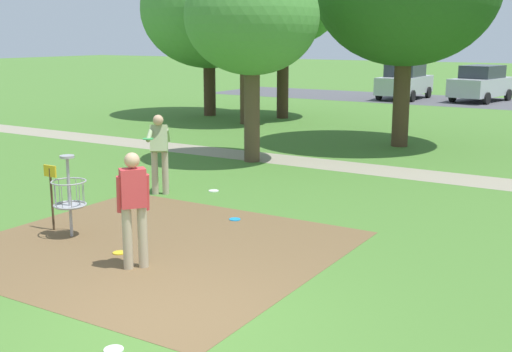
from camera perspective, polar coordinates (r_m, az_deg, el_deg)
name	(u,v)px	position (r m, az deg, el deg)	size (l,w,h in m)	color
ground_plane	(170,324)	(7.89, -7.59, -12.73)	(160.00, 160.00, 0.00)	#47752D
dirt_tee_pad	(154,246)	(10.60, -8.98, -6.13)	(5.60, 5.19, 0.01)	brown
disc_golf_basket	(67,192)	(11.29, -16.25, -1.39)	(0.98, 0.58, 1.39)	#9E9EA3
player_foreground_watching	(134,204)	(9.44, -10.70, -2.39)	(0.45, 0.47, 1.71)	tan
player_throwing	(159,149)	(13.82, -8.50, 2.38)	(0.56, 1.14, 1.71)	tan
frisbee_near_basket	(119,253)	(10.38, -11.92, -6.62)	(0.20, 0.20, 0.02)	gold
frisbee_by_tee	(235,219)	(11.96, -1.87, -3.83)	(0.21, 0.21, 0.02)	#1E93DB
frisbee_mid_grass	(214,191)	(14.16, -3.74, -1.31)	(0.22, 0.22, 0.02)	white
frisbee_far_right	(114,350)	(7.38, -12.40, -14.69)	(0.21, 0.21, 0.02)	white
tree_near_left	(246,12)	(24.87, -0.91, 14.21)	(4.28, 4.28, 6.03)	#4C3823
tree_mid_center	(208,10)	(27.63, -4.20, 14.32)	(5.58, 5.58, 6.73)	#422D1E
tree_far_center	(252,18)	(17.22, -0.37, 13.69)	(3.51, 3.51, 5.28)	brown
parked_car_leftmost	(405,82)	(35.85, 12.92, 8.08)	(2.03, 4.23, 1.84)	#B2B7BC
parked_car_center_left	(482,83)	(35.61, 19.20, 7.69)	(2.61, 4.48, 1.84)	#B2B7BC
gravel_path	(423,175)	(16.27, 14.47, 0.07)	(40.00, 1.33, 0.00)	gray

